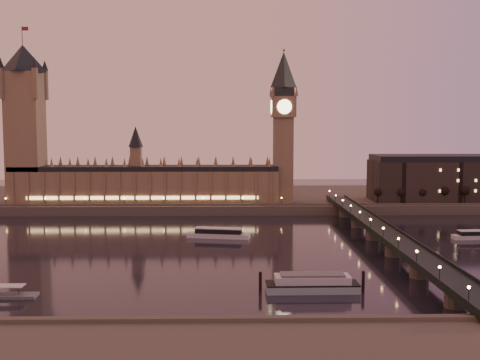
{
  "coord_description": "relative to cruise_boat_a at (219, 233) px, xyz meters",
  "views": [
    {
      "loc": [
        17.27,
        -287.18,
        61.12
      ],
      "look_at": [
        23.09,
        35.0,
        29.77
      ],
      "focal_mm": 45.0,
      "sensor_mm": 36.0,
      "label": 1
    }
  ],
  "objects": [
    {
      "name": "bare_tree_0",
      "position": [
        106.42,
        83.17,
        11.85
      ],
      "size": [
        5.4,
        5.4,
        10.98
      ],
      "color": "black",
      "rests_on": "ground"
    },
    {
      "name": "far_embankment",
      "position": [
        18.38,
        139.17,
        0.67
      ],
      "size": [
        560.0,
        130.0,
        6.0
      ],
      "primitive_type": "cube",
      "color": "#423D35",
      "rests_on": "ground"
    },
    {
      "name": "ground",
      "position": [
        -11.62,
        -25.83,
        -2.33
      ],
      "size": [
        700.0,
        700.0,
        0.0
      ],
      "primitive_type": "plane",
      "color": "black",
      "rests_on": "ground"
    },
    {
      "name": "big_ben",
      "position": [
        42.37,
        95.15,
        61.62
      ],
      "size": [
        17.68,
        17.68,
        104.0
      ],
      "color": "brown",
      "rests_on": "ground"
    },
    {
      "name": "bare_tree_3",
      "position": [
        149.67,
        83.17,
        11.85
      ],
      "size": [
        5.4,
        5.4,
        10.98
      ],
      "color": "black",
      "rests_on": "ground"
    },
    {
      "name": "palace_of_westminster",
      "position": [
        -51.74,
        95.16,
        19.38
      ],
      "size": [
        180.0,
        26.62,
        52.0
      ],
      "color": "brown",
      "rests_on": "ground"
    },
    {
      "name": "bare_tree_4",
      "position": [
        164.08,
        83.17,
        11.85
      ],
      "size": [
        5.4,
        5.4,
        10.98
      ],
      "color": "black",
      "rests_on": "ground"
    },
    {
      "name": "moored_barge",
      "position": [
        35.56,
        -101.48,
        0.66
      ],
      "size": [
        38.6,
        9.76,
        7.08
      ],
      "rotation": [
        0.0,
        0.0,
        0.01
      ],
      "color": "#8AA4B0",
      "rests_on": "ground"
    },
    {
      "name": "bare_tree_2",
      "position": [
        135.25,
        83.17,
        11.85
      ],
      "size": [
        5.4,
        5.4,
        10.98
      ],
      "color": "black",
      "rests_on": "ground"
    },
    {
      "name": "cruise_boat_b",
      "position": [
        134.99,
        -5.85,
        -0.29
      ],
      "size": [
        25.29,
        7.12,
        4.63
      ],
      "rotation": [
        0.0,
        0.0,
        0.03
      ],
      "color": "silver",
      "rests_on": "ground"
    },
    {
      "name": "victoria_tower",
      "position": [
        -131.62,
        95.17,
        63.46
      ],
      "size": [
        31.68,
        31.68,
        118.0
      ],
      "color": "brown",
      "rests_on": "ground"
    },
    {
      "name": "bare_tree_1",
      "position": [
        120.84,
        83.17,
        11.85
      ],
      "size": [
        5.4,
        5.4,
        10.98
      ],
      "color": "black",
      "rests_on": "ground"
    },
    {
      "name": "cruise_boat_a",
      "position": [
        0.0,
        0.0,
        0.0
      ],
      "size": [
        33.79,
        13.22,
        5.29
      ],
      "rotation": [
        0.0,
        0.0,
        -0.19
      ],
      "color": "silver",
      "rests_on": "ground"
    },
    {
      "name": "westminster_bridge",
      "position": [
        79.99,
        -25.83,
        3.19
      ],
      "size": [
        13.2,
        260.0,
        15.3
      ],
      "color": "black",
      "rests_on": "ground"
    }
  ]
}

